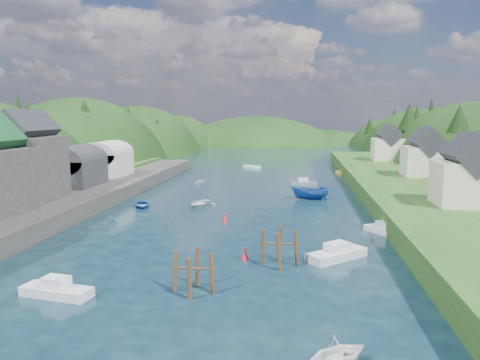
# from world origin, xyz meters

# --- Properties ---
(ground) EXTENTS (600.00, 600.00, 0.00)m
(ground) POSITION_xyz_m (0.00, 50.00, 0.00)
(ground) COLOR black
(ground) RESTS_ON ground
(hillside_left) EXTENTS (44.00, 245.56, 52.00)m
(hillside_left) POSITION_xyz_m (-45.00, 75.00, -8.03)
(hillside_left) COLOR black
(hillside_left) RESTS_ON ground
(hillside_right) EXTENTS (36.00, 245.56, 48.00)m
(hillside_right) POSITION_xyz_m (45.00, 75.00, -7.41)
(hillside_right) COLOR black
(hillside_right) RESTS_ON ground
(far_hills) EXTENTS (103.00, 68.00, 44.00)m
(far_hills) POSITION_xyz_m (1.22, 174.01, -10.80)
(far_hills) COLOR black
(far_hills) RESTS_ON ground
(hill_trees) EXTENTS (92.02, 149.28, 11.87)m
(hill_trees) POSITION_xyz_m (-0.23, 65.97, 11.01)
(hill_trees) COLOR black
(hill_trees) RESTS_ON ground
(quay_left) EXTENTS (12.00, 110.00, 2.00)m
(quay_left) POSITION_xyz_m (-24.00, 20.00, 1.00)
(quay_left) COLOR #2D2B28
(quay_left) RESTS_ON ground
(boat_sheds) EXTENTS (7.00, 21.00, 7.50)m
(boat_sheds) POSITION_xyz_m (-26.00, 39.00, 5.27)
(boat_sheds) COLOR #2D2D30
(boat_sheds) RESTS_ON quay_left
(terrace_right) EXTENTS (16.00, 120.00, 2.40)m
(terrace_right) POSITION_xyz_m (25.00, 40.00, 1.20)
(terrace_right) COLOR #234719
(terrace_right) RESTS_ON ground
(right_bank_cottages) EXTENTS (9.00, 59.24, 8.41)m
(right_bank_cottages) POSITION_xyz_m (28.00, 48.33, 5.84)
(right_bank_cottages) COLOR beige
(right_bank_cottages) RESTS_ON terrace_right
(piling_cluster_near) EXTENTS (3.27, 3.05, 3.53)m
(piling_cluster_near) POSITION_xyz_m (0.33, -1.97, 1.20)
(piling_cluster_near) COLOR #382314
(piling_cluster_near) RESTS_ON ground
(piling_cluster_far) EXTENTS (3.37, 3.13, 3.70)m
(piling_cluster_far) POSITION_xyz_m (6.26, 4.95, 1.28)
(piling_cluster_far) COLOR #382314
(piling_cluster_far) RESTS_ON ground
(channel_buoy_near) EXTENTS (0.70, 0.70, 1.10)m
(channel_buoy_near) POSITION_xyz_m (3.16, 6.02, 0.48)
(channel_buoy_near) COLOR red
(channel_buoy_near) RESTS_ON ground
(channel_buoy_far) EXTENTS (0.70, 0.70, 1.10)m
(channel_buoy_far) POSITION_xyz_m (-0.86, 20.34, 0.48)
(channel_buoy_far) COLOR red
(channel_buoy_far) RESTS_ON ground
(moored_boats) EXTENTS (34.88, 92.53, 2.17)m
(moored_boats) POSITION_xyz_m (3.53, 22.53, 0.58)
(moored_boats) COLOR white
(moored_boats) RESTS_ON ground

